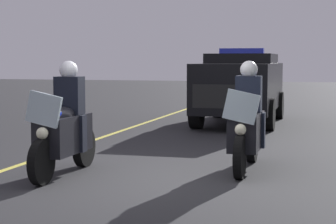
{
  "coord_description": "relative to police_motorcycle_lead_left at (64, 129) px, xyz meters",
  "views": [
    {
      "loc": [
        8.11,
        2.52,
        1.73
      ],
      "look_at": [
        -1.0,
        0.0,
        0.9
      ],
      "focal_mm": 63.36,
      "sensor_mm": 36.0,
      "label": 1
    }
  ],
  "objects": [
    {
      "name": "ground_plane",
      "position": [
        -0.02,
        1.33,
        -0.7
      ],
      "size": [
        80.0,
        80.0,
        0.0
      ],
      "primitive_type": "plane",
      "color": "#28282B"
    },
    {
      "name": "lane_stripe_center",
      "position": [
        -0.02,
        -1.09,
        -0.7
      ],
      "size": [
        48.0,
        0.12,
        0.01
      ],
      "primitive_type": "cube",
      "color": "#E0D14C",
      "rests_on": "ground"
    },
    {
      "name": "police_motorcycle_lead_left",
      "position": [
        0.0,
        0.0,
        0.0
      ],
      "size": [
        2.14,
        0.56,
        1.72
      ],
      "color": "black",
      "rests_on": "ground"
    },
    {
      "name": "police_motorcycle_lead_right",
      "position": [
        -1.16,
        2.58,
        0.0
      ],
      "size": [
        2.14,
        0.56,
        1.72
      ],
      "color": "black",
      "rests_on": "ground"
    },
    {
      "name": "police_suv",
      "position": [
        -8.03,
        1.46,
        0.37
      ],
      "size": [
        4.93,
        2.12,
        2.05
      ],
      "color": "black",
      "rests_on": "ground"
    }
  ]
}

